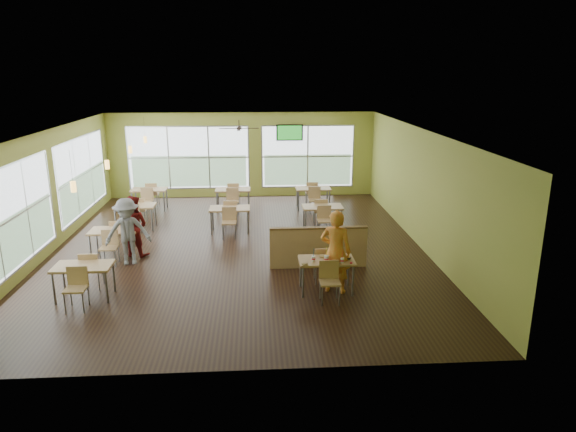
% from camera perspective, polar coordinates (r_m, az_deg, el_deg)
% --- Properties ---
extents(room, '(12.00, 12.04, 3.20)m').
position_cam_1_polar(room, '(13.76, -5.64, 2.74)').
color(room, black).
rests_on(room, ground).
extents(window_bays, '(9.24, 10.24, 2.38)m').
position_cam_1_polar(window_bays, '(17.08, -14.26, 4.50)').
color(window_bays, white).
rests_on(window_bays, room).
extents(main_table, '(1.22, 1.52, 0.87)m').
position_cam_1_polar(main_table, '(11.28, 4.30, -5.41)').
color(main_table, tan).
rests_on(main_table, floor).
extents(half_wall_divider, '(2.40, 0.14, 1.04)m').
position_cam_1_polar(half_wall_divider, '(12.66, 3.39, -3.47)').
color(half_wall_divider, tan).
rests_on(half_wall_divider, floor).
extents(dining_tables, '(6.92, 8.72, 0.87)m').
position_cam_1_polar(dining_tables, '(15.73, -9.18, 0.65)').
color(dining_tables, tan).
rests_on(dining_tables, floor).
extents(pendant_lights, '(0.11, 7.31, 0.86)m').
position_cam_1_polar(pendant_lights, '(14.72, -18.27, 6.27)').
color(pendant_lights, '#2D2119').
rests_on(pendant_lights, ceiling).
extents(ceiling_fan, '(1.25, 1.25, 0.29)m').
position_cam_1_polar(ceiling_fan, '(16.50, -5.46, 9.70)').
color(ceiling_fan, '#2D2119').
rests_on(ceiling_fan, ceiling).
extents(tv_backwall, '(1.00, 0.07, 0.60)m').
position_cam_1_polar(tv_backwall, '(19.47, 0.18, 9.26)').
color(tv_backwall, black).
rests_on(tv_backwall, wall_back).
extents(man_plaid, '(0.79, 0.65, 1.86)m').
position_cam_1_polar(man_plaid, '(11.18, 5.31, -3.97)').
color(man_plaid, '#F3541B').
rests_on(man_plaid, floor).
extents(patron_maroon, '(0.95, 0.84, 1.62)m').
position_cam_1_polar(patron_maroon, '(13.96, -16.79, -1.06)').
color(patron_maroon, maroon).
rests_on(patron_maroon, floor).
extents(patron_grey, '(1.22, 0.89, 1.70)m').
position_cam_1_polar(patron_grey, '(13.38, -17.39, -1.66)').
color(patron_grey, slate).
rests_on(patron_grey, floor).
extents(cup_blue, '(0.09, 0.09, 0.32)m').
position_cam_1_polar(cup_blue, '(11.09, 2.85, -4.74)').
color(cup_blue, white).
rests_on(cup_blue, main_table).
extents(cup_yellow, '(0.11, 0.11, 0.38)m').
position_cam_1_polar(cup_yellow, '(11.07, 4.29, -4.75)').
color(cup_yellow, white).
rests_on(cup_yellow, main_table).
extents(cup_red_near, '(0.08, 0.08, 0.30)m').
position_cam_1_polar(cup_red_near, '(11.18, 4.93, -4.64)').
color(cup_red_near, white).
rests_on(cup_red_near, main_table).
extents(cup_red_far, '(0.08, 0.08, 0.30)m').
position_cam_1_polar(cup_red_far, '(11.05, 6.06, -4.91)').
color(cup_red_far, white).
rests_on(cup_red_far, main_table).
extents(food_basket, '(0.24, 0.24, 0.05)m').
position_cam_1_polar(food_basket, '(11.31, 6.46, -4.59)').
color(food_basket, black).
rests_on(food_basket, main_table).
extents(ketchup_cup, '(0.06, 0.06, 0.02)m').
position_cam_1_polar(ketchup_cup, '(11.07, 7.03, -5.18)').
color(ketchup_cup, '#A50A15').
rests_on(ketchup_cup, main_table).
extents(wrapper_left, '(0.16, 0.15, 0.04)m').
position_cam_1_polar(wrapper_left, '(10.91, 1.87, -5.35)').
color(wrapper_left, '#9D824C').
rests_on(wrapper_left, main_table).
extents(wrapper_mid, '(0.23, 0.21, 0.05)m').
position_cam_1_polar(wrapper_mid, '(11.36, 3.99, -4.45)').
color(wrapper_mid, '#9D824C').
rests_on(wrapper_mid, main_table).
extents(wrapper_right, '(0.18, 0.17, 0.04)m').
position_cam_1_polar(wrapper_right, '(10.98, 5.49, -5.28)').
color(wrapper_right, '#9D824C').
rests_on(wrapper_right, main_table).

